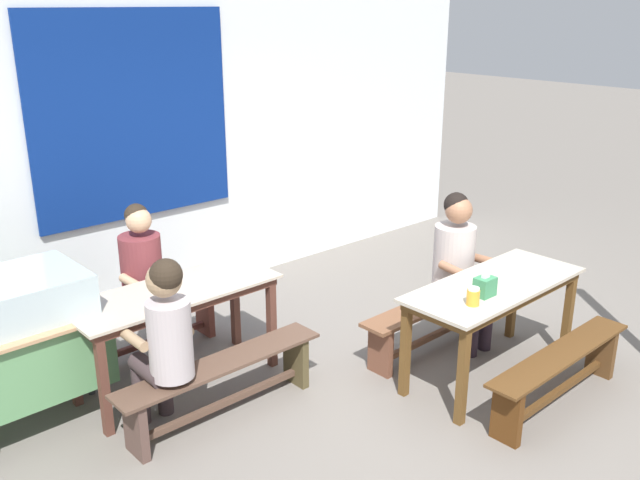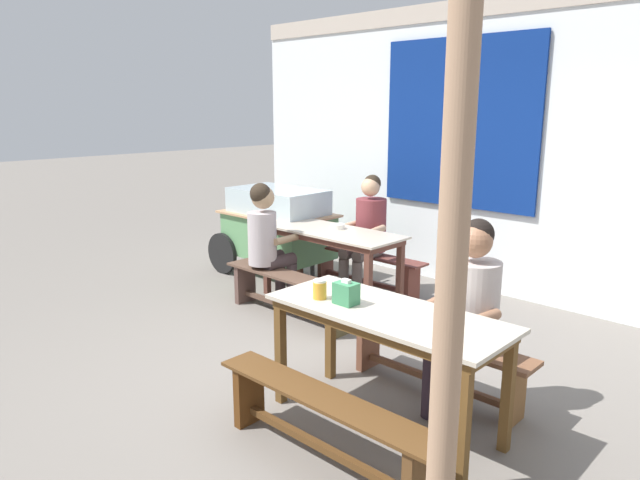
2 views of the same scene
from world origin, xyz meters
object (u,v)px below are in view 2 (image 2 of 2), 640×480
bench_far_front (289,290)px  tissue_box (346,293)px  person_left_back_turned (267,237)px  person_right_near_table (469,304)px  soup_bowl (338,226)px  condiment_jar (320,289)px  dining_table_far (330,238)px  bench_far_back (366,266)px  bench_near_back (435,355)px  dining_table_near (387,323)px  food_cart (277,225)px  person_center_facing (367,228)px  bench_near_front (322,420)px  wooden_support_post (448,342)px

bench_far_front → tissue_box: bearing=-31.3°
person_left_back_turned → person_right_near_table: (2.50, -0.41, 0.01)m
soup_bowl → condiment_jar: bearing=-50.4°
dining_table_far → condiment_jar: (1.42, -1.60, 0.15)m
bench_far_back → bench_far_front: bearing=-89.3°
bench_near_back → tissue_box: (-0.25, -0.67, 0.56)m
dining_table_far → dining_table_near: size_ratio=1.00×
dining_table_far → food_cart: food_cart is taller
bench_far_back → person_center_facing: person_center_facing is taller
bench_near_back → tissue_box: size_ratio=8.84×
food_cart → person_left_back_turned: size_ratio=1.30×
bench_near_front → tissue_box: size_ratio=9.41×
dining_table_near → person_right_near_table: bearing=64.5°
dining_table_near → bench_far_front: 2.11m
bench_far_back → condiment_jar: size_ratio=11.44×
dining_table_far → wooden_support_post: bearing=-40.2°
bench_near_back → person_right_near_table: size_ratio=1.11×
tissue_box → wooden_support_post: (1.30, -0.90, 0.33)m
tissue_box → condiment_jar: 0.20m
dining_table_far → person_right_near_table: 2.33m
person_center_facing → person_right_near_table: (2.08, -1.46, 0.02)m
person_left_back_turned → tissue_box: (1.98, -1.04, 0.12)m
bench_near_front → person_center_facing: bearing=125.4°
bench_far_front → bench_near_back: 1.88m
dining_table_near → person_left_back_turned: size_ratio=1.23×
bench_far_front → dining_table_near: bearing=-25.4°
bench_far_back → soup_bowl: size_ratio=10.17×
dining_table_far → bench_near_front: bearing=-47.5°
dining_table_far → person_right_near_table: size_ratio=1.20×
food_cart → soup_bowl: size_ratio=11.46×
condiment_jar → bench_far_back: bearing=123.1°
bench_near_back → wooden_support_post: (1.05, -1.58, 0.89)m
food_cart → bench_far_back: bearing=14.1°
person_center_facing → dining_table_far: bearing=-95.9°
person_center_facing → condiment_jar: size_ratio=10.05×
bench_near_back → soup_bowl: size_ratio=10.01×
bench_near_back → condiment_jar: condiment_jar is taller
bench_near_front → tissue_box: bearing=118.8°
food_cart → soup_bowl: bearing=-10.1°
dining_table_near → person_left_back_turned: person_left_back_turned is taller
bench_far_front → food_cart: food_cart is taller
dining_table_far → tissue_box: 2.25m
dining_table_far → bench_near_back: bearing=-25.4°
bench_far_back → condiment_jar: (1.43, -2.19, 0.57)m
dining_table_near → bench_far_front: dining_table_near is taller
tissue_box → soup_bowl: 2.30m
person_left_back_turned → soup_bowl: size_ratio=8.84×
dining_table_near → wooden_support_post: bearing=-43.7°
bench_far_back → condiment_jar: bearing=-56.9°
person_left_back_turned → person_right_near_table: bearing=-9.3°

